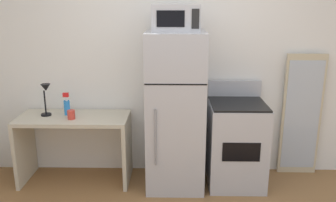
{
  "coord_description": "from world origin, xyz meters",
  "views": [
    {
      "loc": [
        0.02,
        -2.22,
        1.94
      ],
      "look_at": [
        -0.04,
        1.1,
        1.0
      ],
      "focal_mm": 37.71,
      "sensor_mm": 36.0,
      "label": 1
    }
  ],
  "objects_px": {
    "leaning_mirror": "(302,116)",
    "refrigerator": "(175,111)",
    "microwave": "(176,18)",
    "desk": "(75,136)",
    "oven_range": "(236,143)",
    "spray_bottle": "(67,106)",
    "desk_lamp": "(46,94)",
    "coffee_mug": "(71,115)"
  },
  "relations": [
    {
      "from": "desk_lamp",
      "to": "desk",
      "type": "bearing_deg",
      "value": -3.47
    },
    {
      "from": "refrigerator",
      "to": "microwave",
      "type": "xyz_separation_m",
      "value": [
        0.0,
        -0.02,
        0.96
      ]
    },
    {
      "from": "coffee_mug",
      "to": "desk",
      "type": "bearing_deg",
      "value": 94.07
    },
    {
      "from": "spray_bottle",
      "to": "oven_range",
      "type": "relative_size",
      "value": 0.23
    },
    {
      "from": "leaning_mirror",
      "to": "desk",
      "type": "bearing_deg",
      "value": -174.87
    },
    {
      "from": "microwave",
      "to": "oven_range",
      "type": "bearing_deg",
      "value": 3.86
    },
    {
      "from": "spray_bottle",
      "to": "desk",
      "type": "bearing_deg",
      "value": -35.84
    },
    {
      "from": "oven_range",
      "to": "leaning_mirror",
      "type": "xyz_separation_m",
      "value": [
        0.77,
        0.26,
        0.23
      ]
    },
    {
      "from": "spray_bottle",
      "to": "leaning_mirror",
      "type": "xyz_separation_m",
      "value": [
        2.6,
        0.17,
        -0.15
      ]
    },
    {
      "from": "coffee_mug",
      "to": "spray_bottle",
      "type": "distance_m",
      "value": 0.17
    },
    {
      "from": "desk",
      "to": "oven_range",
      "type": "xyz_separation_m",
      "value": [
        1.76,
        -0.03,
        -0.06
      ]
    },
    {
      "from": "spray_bottle",
      "to": "refrigerator",
      "type": "bearing_deg",
      "value": -5.22
    },
    {
      "from": "refrigerator",
      "to": "spray_bottle",
      "type": "bearing_deg",
      "value": 174.78
    },
    {
      "from": "desk_lamp",
      "to": "spray_bottle",
      "type": "height_order",
      "value": "desk_lamp"
    },
    {
      "from": "coffee_mug",
      "to": "spray_bottle",
      "type": "bearing_deg",
      "value": 120.44
    },
    {
      "from": "desk",
      "to": "oven_range",
      "type": "height_order",
      "value": "oven_range"
    },
    {
      "from": "desk_lamp",
      "to": "coffee_mug",
      "type": "height_order",
      "value": "desk_lamp"
    },
    {
      "from": "refrigerator",
      "to": "oven_range",
      "type": "relative_size",
      "value": 1.51
    },
    {
      "from": "microwave",
      "to": "leaning_mirror",
      "type": "height_order",
      "value": "microwave"
    },
    {
      "from": "spray_bottle",
      "to": "oven_range",
      "type": "bearing_deg",
      "value": -2.63
    },
    {
      "from": "microwave",
      "to": "desk_lamp",
      "type": "bearing_deg",
      "value": 176.27
    },
    {
      "from": "spray_bottle",
      "to": "oven_range",
      "type": "distance_m",
      "value": 1.88
    },
    {
      "from": "refrigerator",
      "to": "leaning_mirror",
      "type": "distance_m",
      "value": 1.46
    },
    {
      "from": "leaning_mirror",
      "to": "spray_bottle",
      "type": "bearing_deg",
      "value": -176.25
    },
    {
      "from": "desk",
      "to": "refrigerator",
      "type": "distance_m",
      "value": 1.14
    },
    {
      "from": "coffee_mug",
      "to": "leaning_mirror",
      "type": "distance_m",
      "value": 2.54
    },
    {
      "from": "desk",
      "to": "leaning_mirror",
      "type": "xyz_separation_m",
      "value": [
        2.53,
        0.23,
        0.17
      ]
    },
    {
      "from": "leaning_mirror",
      "to": "refrigerator",
      "type": "bearing_deg",
      "value": -168.97
    },
    {
      "from": "refrigerator",
      "to": "microwave",
      "type": "bearing_deg",
      "value": -89.68
    },
    {
      "from": "desk",
      "to": "coffee_mug",
      "type": "height_order",
      "value": "coffee_mug"
    },
    {
      "from": "spray_bottle",
      "to": "leaning_mirror",
      "type": "distance_m",
      "value": 2.61
    },
    {
      "from": "leaning_mirror",
      "to": "desk_lamp",
      "type": "bearing_deg",
      "value": -175.73
    },
    {
      "from": "spray_bottle",
      "to": "microwave",
      "type": "xyz_separation_m",
      "value": [
        1.18,
        -0.13,
        0.94
      ]
    },
    {
      "from": "spray_bottle",
      "to": "refrigerator",
      "type": "distance_m",
      "value": 1.18
    },
    {
      "from": "coffee_mug",
      "to": "spray_bottle",
      "type": "relative_size",
      "value": 0.38
    },
    {
      "from": "spray_bottle",
      "to": "leaning_mirror",
      "type": "relative_size",
      "value": 0.18
    },
    {
      "from": "spray_bottle",
      "to": "microwave",
      "type": "relative_size",
      "value": 0.54
    },
    {
      "from": "refrigerator",
      "to": "leaning_mirror",
      "type": "bearing_deg",
      "value": 11.03
    },
    {
      "from": "desk_lamp",
      "to": "oven_range",
      "type": "height_order",
      "value": "desk_lamp"
    },
    {
      "from": "refrigerator",
      "to": "oven_range",
      "type": "bearing_deg",
      "value": 2.02
    },
    {
      "from": "desk",
      "to": "spray_bottle",
      "type": "relative_size",
      "value": 4.75
    },
    {
      "from": "spray_bottle",
      "to": "refrigerator",
      "type": "height_order",
      "value": "refrigerator"
    }
  ]
}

